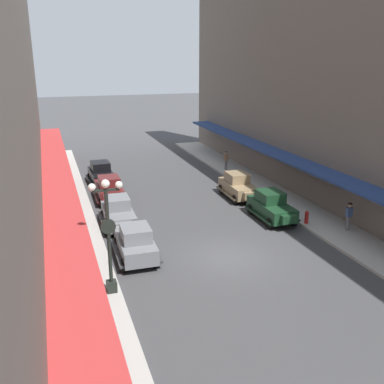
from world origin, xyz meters
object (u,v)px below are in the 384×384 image
object	(u,v)px
parked_car_1	(135,241)
pedestrian_0	(349,216)
parked_car_2	(101,173)
lamp_post_with_clock	(108,232)
pedestrian_3	(73,296)
parked_car_3	(118,212)
fire_hydrant	(307,217)
pedestrian_4	(63,203)
pedestrian_1	(74,232)
parked_car_5	(109,188)
parked_car_4	(238,185)
pedestrian_2	(226,160)
parked_car_0	(271,205)

from	to	relation	value
parked_car_1	pedestrian_0	bearing A→B (deg)	-2.72
parked_car_2	pedestrian_0	distance (m)	19.64
parked_car_2	lamp_post_with_clock	size ratio (longest dim) A/B	0.83
parked_car_1	lamp_post_with_clock	size ratio (longest dim) A/B	0.83
parked_car_2	pedestrian_3	xyz separation A→B (m)	(-3.59, -18.97, 0.05)
parked_car_3	fire_hydrant	xyz separation A→B (m)	(11.11, -3.63, -0.38)
pedestrian_4	parked_car_1	bearing A→B (deg)	-66.24
fire_hydrant	pedestrian_1	world-z (taller)	pedestrian_1
pedestrian_4	lamp_post_with_clock	bearing A→B (deg)	-81.93
parked_car_3	pedestrian_0	distance (m)	13.92
parked_car_1	parked_car_5	size ratio (longest dim) A/B	1.01
parked_car_4	pedestrian_2	size ratio (longest dim) A/B	2.57
parked_car_2	pedestrian_1	xyz separation A→B (m)	(-3.03, -12.17, 0.05)
parked_car_4	fire_hydrant	size ratio (longest dim) A/B	5.23
parked_car_0	fire_hydrant	world-z (taller)	parked_car_0
parked_car_3	pedestrian_3	distance (m)	9.86
pedestrian_0	pedestrian_2	xyz separation A→B (m)	(-1.25, 15.71, 0.00)
parked_car_3	pedestrian_1	distance (m)	3.74
parked_car_2	pedestrian_3	bearing A→B (deg)	-100.71
parked_car_2	parked_car_4	xyz separation A→B (m)	(9.19, -6.79, 0.00)
parked_car_2	fire_hydrant	size ratio (longest dim) A/B	5.25
parked_car_1	pedestrian_0	size ratio (longest dim) A/B	2.57
pedestrian_4	parked_car_3	bearing A→B (deg)	-40.05
pedestrian_2	pedestrian_0	bearing A→B (deg)	-85.45
parked_car_1	parked_car_2	bearing A→B (deg)	89.52
fire_hydrant	pedestrian_0	world-z (taller)	pedestrian_0
parked_car_5	fire_hydrant	distance (m)	14.09
parked_car_2	pedestrian_4	world-z (taller)	parked_car_2
parked_car_1	pedestrian_4	xyz separation A→B (m)	(-3.24, 7.37, 0.07)
parked_car_3	lamp_post_with_clock	world-z (taller)	lamp_post_with_clock
parked_car_5	pedestrian_2	distance (m)	12.47
fire_hydrant	pedestrian_2	bearing A→B (deg)	87.95
parked_car_5	fire_hydrant	bearing A→B (deg)	-39.37
parked_car_5	fire_hydrant	world-z (taller)	parked_car_5
parked_car_5	pedestrian_4	xyz separation A→B (m)	(-3.36, -2.66, 0.07)
pedestrian_0	pedestrian_3	xyz separation A→B (m)	(-16.23, -3.94, -0.02)
parked_car_5	pedestrian_3	size ratio (longest dim) A/B	2.60
fire_hydrant	pedestrian_2	distance (m)	14.03
parked_car_4	parked_car_5	xyz separation A→B (m)	(-9.19, 2.39, 0.00)
parked_car_0	parked_car_5	bearing A→B (deg)	142.13
parked_car_1	pedestrian_4	bearing A→B (deg)	113.76
parked_car_3	parked_car_5	size ratio (longest dim) A/B	1.00
parked_car_1	pedestrian_1	distance (m)	3.69
parked_car_1	fire_hydrant	bearing A→B (deg)	5.67
pedestrian_0	pedestrian_1	world-z (taller)	pedestrian_0
parked_car_1	lamp_post_with_clock	xyz separation A→B (m)	(-1.74, -3.23, 2.04)
fire_hydrant	pedestrian_0	bearing A→B (deg)	-44.13
lamp_post_with_clock	pedestrian_1	distance (m)	5.96
parked_car_5	parked_car_4	bearing A→B (deg)	-14.59
parked_car_1	pedestrian_2	bearing A→B (deg)	52.69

